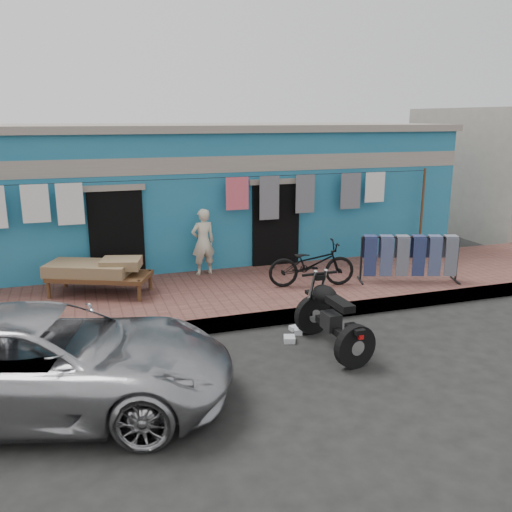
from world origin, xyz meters
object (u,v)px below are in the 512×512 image
Objects in this scene: car at (46,360)px; charpoy at (100,277)px; bicycle at (312,259)px; motorcycle at (333,315)px; seated_person at (203,242)px; jeans_rack at (409,258)px.

charpoy is at bearing 3.15° from car.
bicycle reaches higher than motorcycle.
car reaches higher than motorcycle.
motorcycle is 4.60m from charpoy.
bicycle reaches higher than car.
bicycle reaches higher than charpoy.
seated_person reaches higher than bicycle.
bicycle is 0.82× the size of jeans_rack.
seated_person reaches higher than jeans_rack.
jeans_rack reaches higher than motorcycle.
car is 5.33m from seated_person.
seated_person is 4.08m from motorcycle.
motorcycle is at bearing -44.14° from charpoy.
jeans_rack is at bearing 146.52° from seated_person.
seated_person is 0.81× the size of motorcycle.
jeans_rack is at bearing -88.88° from bicycle.
seated_person is 0.83× the size of bicycle.
seated_person is 4.29m from jeans_rack.
charpoy is (-3.30, 3.21, 0.02)m from motorcycle.
car is 7.32m from jeans_rack.
jeans_rack is at bearing -53.93° from car.
jeans_rack is (2.02, -0.35, -0.06)m from bicycle.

